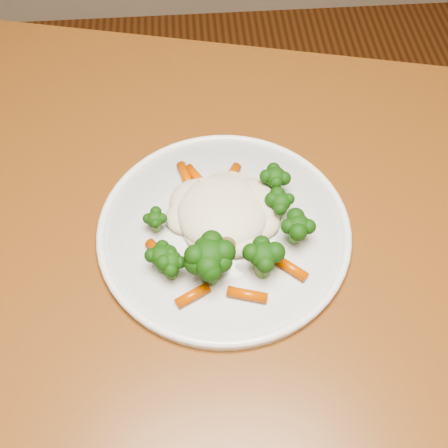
% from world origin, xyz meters
% --- Properties ---
extents(dining_table, '(1.29, 1.01, 0.75)m').
position_xyz_m(dining_table, '(0.21, -0.07, 0.64)').
color(dining_table, brown).
rests_on(dining_table, ground).
extents(plate, '(0.30, 0.30, 0.01)m').
position_xyz_m(plate, '(0.15, -0.03, 0.76)').
color(plate, white).
rests_on(plate, dining_table).
extents(meal, '(0.20, 0.21, 0.05)m').
position_xyz_m(meal, '(0.15, -0.04, 0.78)').
color(meal, beige).
rests_on(meal, plate).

